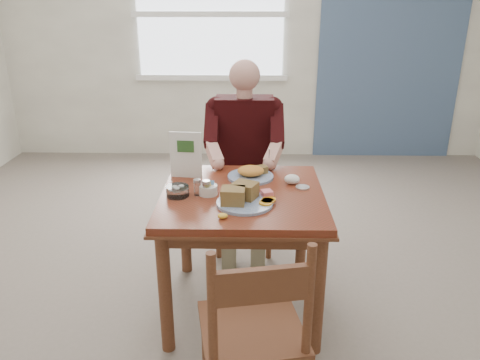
{
  "coord_description": "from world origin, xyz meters",
  "views": [
    {
      "loc": [
        0.04,
        -2.4,
        1.76
      ],
      "look_at": [
        -0.01,
        0.0,
        0.82
      ],
      "focal_mm": 35.0,
      "sensor_mm": 36.0,
      "label": 1
    }
  ],
  "objects_px": {
    "near_plate": "(243,197)",
    "far_plate": "(251,173)",
    "table": "(243,211)",
    "diner": "(244,145)",
    "chair_near": "(254,334)",
    "chair_far": "(244,185)"
  },
  "relations": [
    {
      "from": "diner",
      "to": "far_plate",
      "type": "relative_size",
      "value": 3.82
    },
    {
      "from": "table",
      "to": "near_plate",
      "type": "relative_size",
      "value": 2.61
    },
    {
      "from": "table",
      "to": "far_plate",
      "type": "relative_size",
      "value": 2.54
    },
    {
      "from": "diner",
      "to": "far_plate",
      "type": "bearing_deg",
      "value": -84.08
    },
    {
      "from": "near_plate",
      "to": "table",
      "type": "bearing_deg",
      "value": 91.8
    },
    {
      "from": "diner",
      "to": "near_plate",
      "type": "distance_m",
      "value": 0.86
    },
    {
      "from": "table",
      "to": "chair_far",
      "type": "distance_m",
      "value": 0.81
    },
    {
      "from": "chair_near",
      "to": "far_plate",
      "type": "relative_size",
      "value": 2.62
    },
    {
      "from": "chair_near",
      "to": "far_plate",
      "type": "bearing_deg",
      "value": 90.53
    },
    {
      "from": "chair_near",
      "to": "far_plate",
      "type": "distance_m",
      "value": 1.12
    },
    {
      "from": "chair_far",
      "to": "diner",
      "type": "relative_size",
      "value": 0.69
    },
    {
      "from": "chair_far",
      "to": "chair_near",
      "type": "height_order",
      "value": "same"
    },
    {
      "from": "chair_far",
      "to": "near_plate",
      "type": "relative_size",
      "value": 2.7
    },
    {
      "from": "near_plate",
      "to": "far_plate",
      "type": "bearing_deg",
      "value": 83.43
    },
    {
      "from": "chair_far",
      "to": "diner",
      "type": "bearing_deg",
      "value": -89.99
    },
    {
      "from": "chair_near",
      "to": "diner",
      "type": "relative_size",
      "value": 0.69
    },
    {
      "from": "chair_far",
      "to": "near_plate",
      "type": "height_order",
      "value": "chair_far"
    },
    {
      "from": "chair_far",
      "to": "far_plate",
      "type": "xyz_separation_m",
      "value": [
        0.05,
        -0.56,
        0.3
      ]
    },
    {
      "from": "near_plate",
      "to": "chair_far",
      "type": "bearing_deg",
      "value": 90.29
    },
    {
      "from": "far_plate",
      "to": "chair_far",
      "type": "bearing_deg",
      "value": 94.98
    },
    {
      "from": "near_plate",
      "to": "diner",
      "type": "bearing_deg",
      "value": 90.31
    },
    {
      "from": "near_plate",
      "to": "far_plate",
      "type": "relative_size",
      "value": 0.97
    }
  ]
}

